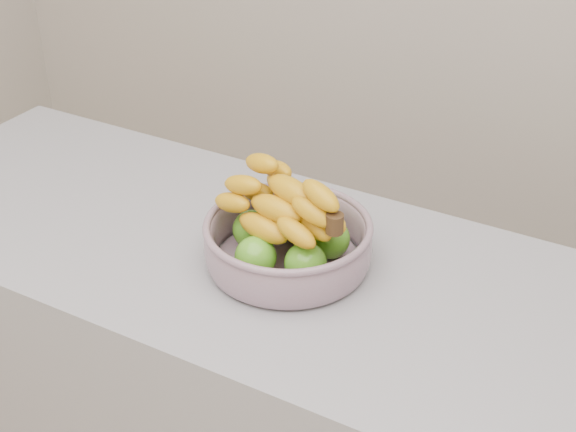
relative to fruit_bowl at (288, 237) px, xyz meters
name	(u,v)px	position (x,y,z in m)	size (l,w,h in m)	color
fruit_bowl	(288,237)	(0.00, 0.00, 0.00)	(0.30, 0.30, 0.18)	#99A9B8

